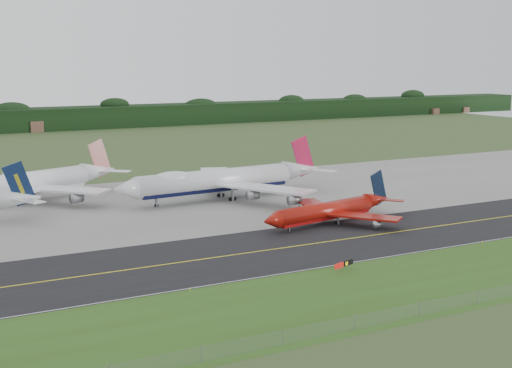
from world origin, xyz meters
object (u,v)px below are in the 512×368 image
object	(u,v)px
jet_star_tail	(27,183)
taxiway_sign	(344,264)
jet_ba_747	(222,180)
jet_red_737	(331,210)

from	to	relation	value
jet_star_tail	taxiway_sign	xyz separation A→B (m)	(39.36, -93.65, -3.89)
jet_ba_747	jet_red_737	bearing A→B (deg)	-74.18
jet_ba_747	jet_star_tail	xyz separation A→B (m)	(-48.41, 21.77, -0.42)
jet_red_737	taxiway_sign	size ratio (longest dim) A/B	8.08
jet_red_737	jet_ba_747	bearing A→B (deg)	105.82
taxiway_sign	jet_ba_747	bearing A→B (deg)	82.82
taxiway_sign	jet_star_tail	bearing A→B (deg)	112.79
jet_ba_747	jet_star_tail	world-z (taller)	jet_ba_747
jet_star_tail	jet_ba_747	bearing A→B (deg)	-24.21
jet_ba_747	taxiway_sign	size ratio (longest dim) A/B	12.83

